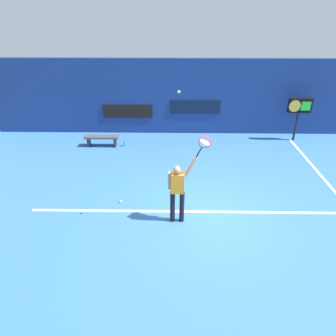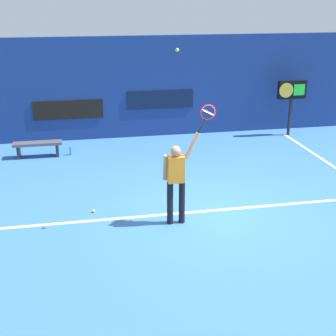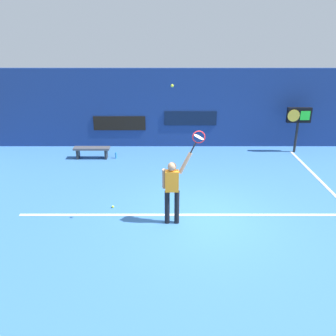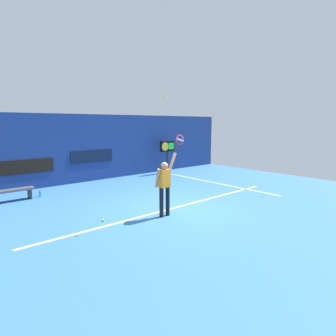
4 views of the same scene
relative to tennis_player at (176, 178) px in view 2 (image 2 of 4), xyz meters
name	(u,v)px [view 2 (image 2 of 4)]	position (x,y,z in m)	size (l,w,h in m)	color
ground_plane	(211,214)	(0.84, 0.28, -1.01)	(18.00, 18.00, 0.00)	#3870B2
back_wall	(160,87)	(0.84, 6.60, 0.63)	(18.00, 0.20, 3.28)	navy
sponsor_banner_center	(160,99)	(0.84, 6.48, 0.23)	(2.20, 0.03, 0.60)	#0C1933
sponsor_banner_portside	(68,110)	(-2.16, 6.48, 0.01)	(2.20, 0.03, 0.60)	black
court_baseline	(209,211)	(0.84, 0.40, -1.00)	(10.00, 0.10, 0.01)	white
tennis_player	(176,178)	(0.00, 0.00, 0.00)	(0.73, 0.31, 1.95)	black
tennis_racket	(207,114)	(0.61, 0.00, 1.30)	(0.42, 0.27, 0.62)	black
tennis_ball	(177,50)	(-0.01, -0.07, 2.54)	(0.07, 0.07, 0.07)	#CCE033
scoreboard_clock	(292,92)	(5.11, 5.73, 0.45)	(0.96, 0.20, 1.85)	black
court_bench	(38,146)	(-3.08, 4.97, -0.67)	(1.40, 0.36, 0.45)	#4C4C51
water_bottle	(71,151)	(-2.15, 4.97, -0.89)	(0.07, 0.07, 0.24)	#338CD8
spare_ball	(94,211)	(-1.67, 0.83, -0.98)	(0.07, 0.07, 0.07)	#CCE033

